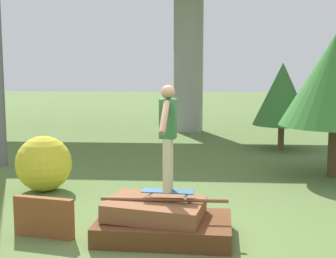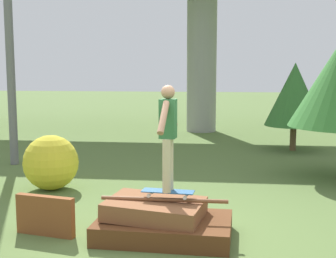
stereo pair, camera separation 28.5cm
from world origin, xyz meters
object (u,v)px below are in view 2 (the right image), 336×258
(skateboard, at_px, (168,192))
(tree_behind_right, at_px, (295,94))
(skater, at_px, (168,131))
(bush_yellow_flowering, at_px, (51,163))

(skateboard, relative_size, tree_behind_right, 0.30)
(skateboard, height_order, tree_behind_right, tree_behind_right)
(skateboard, xyz_separation_m, skater, (0.00, 0.00, 0.86))
(skateboard, relative_size, bush_yellow_flowering, 0.70)
(skateboard, distance_m, bush_yellow_flowering, 3.46)
(skater, xyz_separation_m, bush_yellow_flowering, (-2.58, 2.29, -0.97))
(skateboard, bearing_deg, bush_yellow_flowering, 138.41)
(skateboard, height_order, skater, skater)
(skater, distance_m, bush_yellow_flowering, 3.59)
(skater, relative_size, bush_yellow_flowering, 1.38)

